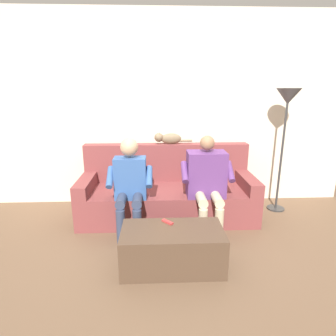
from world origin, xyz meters
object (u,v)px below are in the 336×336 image
at_px(couch, 167,193).
at_px(person_left_seated, 207,179).
at_px(coffee_table, 172,248).
at_px(remote_red, 167,222).
at_px(person_right_seated, 130,182).
at_px(cat_on_backrest, 168,138).
at_px(floor_lamp, 287,106).

bearing_deg(couch, person_left_seated, 137.97).
height_order(coffee_table, remote_red, remote_red).
bearing_deg(person_left_seated, couch, -42.03).
xyz_separation_m(person_right_seated, remote_red, (-0.41, 0.58, -0.22)).
relative_size(person_left_seated, person_right_seated, 1.02).
distance_m(person_left_seated, cat_on_backrest, 0.89).
distance_m(couch, person_left_seated, 0.69).
relative_size(couch, cat_on_backrest, 4.34).
relative_size(person_right_seated, floor_lamp, 0.67).
height_order(couch, person_right_seated, person_right_seated).
height_order(coffee_table, person_left_seated, person_left_seated).
bearing_deg(person_left_seated, coffee_table, 59.48).
distance_m(person_left_seated, person_right_seated, 0.90).
relative_size(coffee_table, remote_red, 7.38).
bearing_deg(remote_red, cat_on_backrest, 134.55).
relative_size(couch, floor_lamp, 1.35).
relative_size(person_left_seated, cat_on_backrest, 2.19).
bearing_deg(couch, cat_on_backrest, -93.56).
bearing_deg(floor_lamp, person_right_seated, 15.45).
distance_m(coffee_table, remote_red, 0.25).
xyz_separation_m(person_left_seated, floor_lamp, (-1.11, -0.51, 0.80)).
bearing_deg(coffee_table, person_right_seated, -57.96).
relative_size(coffee_table, person_right_seated, 0.86).
bearing_deg(coffee_table, person_left_seated, -120.52).
bearing_deg(cat_on_backrest, couch, 86.44).
relative_size(couch, coffee_table, 2.34).
bearing_deg(person_right_seated, remote_red, 125.40).
relative_size(cat_on_backrest, remote_red, 3.97).
xyz_separation_m(couch, floor_lamp, (-1.56, -0.11, 1.14)).
bearing_deg(person_left_seated, cat_on_backrest, -57.54).
height_order(remote_red, floor_lamp, floor_lamp).
bearing_deg(couch, person_right_seated, 45.00).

